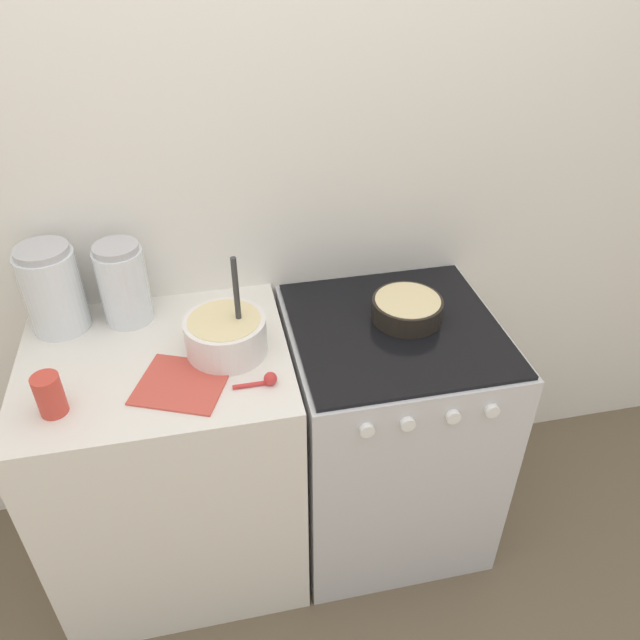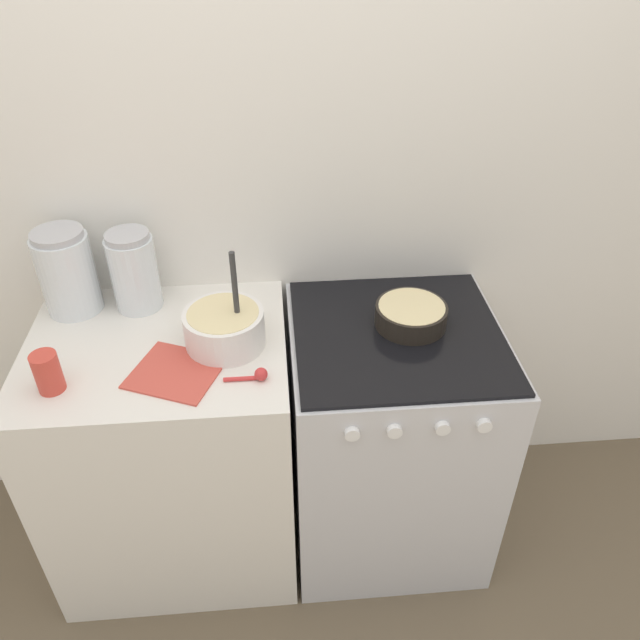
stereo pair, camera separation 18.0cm
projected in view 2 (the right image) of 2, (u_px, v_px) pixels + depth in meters
name	position (u px, v px, depth m)	size (l,w,h in m)	color
ground_plane	(297.00, 604.00, 2.08)	(12.00, 12.00, 0.00)	brown
wall_back	(277.00, 189.00, 1.90)	(4.51, 0.05, 2.40)	white
countertop_cabinet	(175.00, 450.00, 2.05)	(0.75, 0.62, 0.88)	silver
stove	(388.00, 437.00, 2.10)	(0.64, 0.64, 0.88)	silver
mixing_bowl	(224.00, 326.00, 1.76)	(0.23, 0.23, 0.30)	white
baking_pan	(411.00, 315.00, 1.85)	(0.21, 0.21, 0.07)	black
storage_jar_left	(68.00, 277.00, 1.87)	(0.17, 0.17, 0.27)	silver
storage_jar_middle	(135.00, 276.00, 1.89)	(0.14, 0.14, 0.25)	silver
tin_can	(48.00, 372.00, 1.61)	(0.07, 0.07, 0.11)	#CC3F33
recipe_page	(176.00, 372.00, 1.69)	(0.29, 0.28, 0.01)	#CC4C3F
measuring_spoon	(257.00, 375.00, 1.66)	(0.12, 0.04, 0.04)	red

